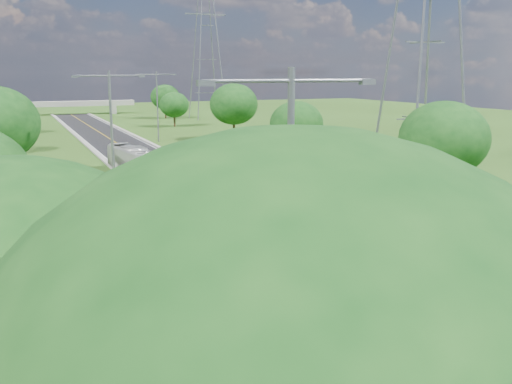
{
  "coord_description": "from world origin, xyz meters",
  "views": [
    {
      "loc": [
        -13.87,
        -3.49,
        9.83
      ],
      "look_at": [
        -0.91,
        26.41,
        3.0
      ],
      "focal_mm": 40.0,
      "sensor_mm": 36.0,
      "label": 1
    }
  ],
  "objects": [
    {
      "name": "tree_re",
      "position": [
        14.5,
        100.0,
        4.02
      ],
      "size": [
        5.46,
        5.46,
        6.35
      ],
      "color": "black",
      "rests_on": "ground"
    },
    {
      "name": "streetlight_near_left",
      "position": [
        -6.0,
        12.0,
        5.94
      ],
      "size": [
        5.9,
        0.25,
        10.0
      ],
      "color": "slate",
      "rests_on": "ground"
    },
    {
      "name": "bus_inbound",
      "position": [
        -2.84,
        53.29,
        1.37
      ],
      "size": [
        3.38,
        9.6,
        2.62
      ],
      "primitive_type": "imported",
      "rotation": [
        0.0,
        0.0,
        0.13
      ],
      "color": "beige",
      "rests_on": "road"
    },
    {
      "name": "tree_rb",
      "position": [
        16.0,
        30.0,
        4.95
      ],
      "size": [
        6.72,
        6.72,
        7.82
      ],
      "color": "black",
      "rests_on": "ground"
    },
    {
      "name": "tree_rc",
      "position": [
        15.0,
        52.0,
        4.33
      ],
      "size": [
        5.88,
        5.88,
        6.84
      ],
      "color": "black",
      "rests_on": "ground"
    },
    {
      "name": "tree_rd",
      "position": [
        17.0,
        76.0,
        5.27
      ],
      "size": [
        7.14,
        7.14,
        8.3
      ],
      "color": "black",
      "rests_on": "ground"
    },
    {
      "name": "streetlight_far_right",
      "position": [
        6.0,
        78.0,
        5.94
      ],
      "size": [
        5.9,
        0.25,
        10.0
      ],
      "color": "slate",
      "rests_on": "ground"
    },
    {
      "name": "curb_right",
      "position": [
        4.25,
        66.0,
        0.11
      ],
      "size": [
        0.5,
        150.0,
        0.22
      ],
      "primitive_type": "cube",
      "color": "gray",
      "rests_on": "ground"
    },
    {
      "name": "power_tower_far",
      "position": [
        26.0,
        115.0,
        14.01
      ],
      "size": [
        9.0,
        6.4,
        28.0
      ],
      "color": "slate",
      "rests_on": "ground"
    },
    {
      "name": "tree_le",
      "position": [
        -14.5,
        98.0,
        4.33
      ],
      "size": [
        5.88,
        5.88,
        6.84
      ],
      "color": "black",
      "rests_on": "ground"
    },
    {
      "name": "overpass",
      "position": [
        0.0,
        140.0,
        2.41
      ],
      "size": [
        30.0,
        3.0,
        3.2
      ],
      "color": "gray",
      "rests_on": "ground"
    },
    {
      "name": "road",
      "position": [
        0.0,
        66.0,
        0.03
      ],
      "size": [
        8.0,
        150.0,
        0.06
      ],
      "primitive_type": "cube",
      "color": "black",
      "rests_on": "ground"
    },
    {
      "name": "ground",
      "position": [
        0.0,
        60.0,
        0.0
      ],
      "size": [
        260.0,
        260.0,
        0.0
      ],
      "primitive_type": "plane",
      "color": "#2C4814",
      "rests_on": "ground"
    },
    {
      "name": "tree_la",
      "position": [
        -14.0,
        8.0,
        5.27
      ],
      "size": [
        7.14,
        7.14,
        8.3
      ],
      "color": "black",
      "rests_on": "ground"
    },
    {
      "name": "tree_rf",
      "position": [
        18.0,
        120.0,
        4.64
      ],
      "size": [
        6.3,
        6.3,
        7.33
      ],
      "color": "black",
      "rests_on": "ground"
    },
    {
      "name": "curb_left",
      "position": [
        -4.25,
        66.0,
        0.11
      ],
      "size": [
        0.5,
        150.0,
        0.22
      ],
      "primitive_type": "cube",
      "color": "gray",
      "rests_on": "ground"
    },
    {
      "name": "power_tower_near",
      "position": [
        22.0,
        40.0,
        14.01
      ],
      "size": [
        9.0,
        6.4,
        28.0
      ],
      "color": "slate",
      "rests_on": "ground"
    },
    {
      "name": "bus_outbound",
      "position": [
        1.44,
        40.04,
        1.38
      ],
      "size": [
        3.77,
        9.74,
        2.65
      ],
      "primitive_type": "imported",
      "rotation": [
        0.0,
        0.0,
        2.97
      ],
      "color": "silver",
      "rests_on": "road"
    },
    {
      "name": "streetlight_mid_left",
      "position": [
        -6.0,
        45.0,
        5.94
      ],
      "size": [
        5.9,
        0.25,
        10.0
      ],
      "color": "slate",
      "rests_on": "ground"
    },
    {
      "name": "speed_limit_sign",
      "position": [
        5.2,
        37.98,
        1.6
      ],
      "size": [
        0.55,
        0.09,
        2.4
      ],
      "color": "slate",
      "rests_on": "ground"
    }
  ]
}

